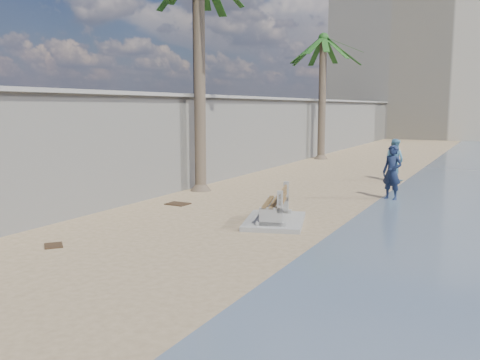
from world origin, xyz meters
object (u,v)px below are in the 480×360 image
(person_a, at_px, (392,169))
(person_b, at_px, (394,158))
(palm_back, at_px, (324,40))
(bench_far, at_px, (275,208))

(person_a, relative_size, person_b, 1.07)
(palm_back, relative_size, person_a, 3.77)
(bench_far, relative_size, person_a, 1.21)
(bench_far, relative_size, palm_back, 0.32)
(palm_back, height_order, person_b, palm_back)
(palm_back, relative_size, person_b, 4.05)
(bench_far, xyz_separation_m, person_a, (2.06, 5.10, 0.66))
(bench_far, bearing_deg, person_b, 82.62)
(bench_far, height_order, person_b, person_b)
(bench_far, xyz_separation_m, person_b, (1.25, 9.67, 0.58))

